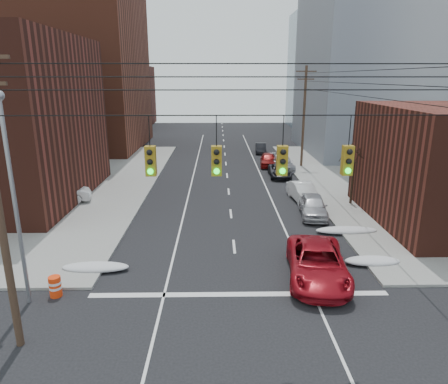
{
  "coord_description": "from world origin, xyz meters",
  "views": [
    {
      "loc": [
        -0.96,
        -10.11,
        9.79
      ],
      "look_at": [
        -0.58,
        13.45,
        3.0
      ],
      "focal_mm": 32.0,
      "sensor_mm": 36.0,
      "label": 1
    }
  ],
  "objects_px": {
    "lot_car_a": "(59,193)",
    "lot_car_b": "(71,175)",
    "parked_car_b": "(303,192)",
    "parked_car_f": "(261,148)",
    "parked_car_a": "(313,206)",
    "parked_car_c": "(280,171)",
    "parked_car_e": "(268,160)",
    "construction_barrel": "(55,286)",
    "lot_car_d": "(56,173)",
    "parked_car_d": "(283,163)",
    "lot_car_c": "(21,198)",
    "red_pickup": "(317,263)"
  },
  "relations": [
    {
      "from": "lot_car_a",
      "to": "lot_car_b",
      "type": "xyz_separation_m",
      "value": [
        -1.34,
        6.6,
        -0.07
      ]
    },
    {
      "from": "parked_car_b",
      "to": "parked_car_f",
      "type": "height_order",
      "value": "parked_car_b"
    },
    {
      "from": "parked_car_a",
      "to": "lot_car_b",
      "type": "distance_m",
      "value": 23.07
    },
    {
      "from": "parked_car_c",
      "to": "parked_car_e",
      "type": "bearing_deg",
      "value": 97.67
    },
    {
      "from": "parked_car_b",
      "to": "construction_barrel",
      "type": "bearing_deg",
      "value": -141.66
    },
    {
      "from": "parked_car_a",
      "to": "parked_car_c",
      "type": "bearing_deg",
      "value": 99.61
    },
    {
      "from": "parked_car_b",
      "to": "lot_car_a",
      "type": "height_order",
      "value": "lot_car_a"
    },
    {
      "from": "parked_car_f",
      "to": "lot_car_d",
      "type": "height_order",
      "value": "lot_car_d"
    },
    {
      "from": "parked_car_a",
      "to": "parked_car_b",
      "type": "distance_m",
      "value": 3.73
    },
    {
      "from": "parked_car_b",
      "to": "lot_car_a",
      "type": "xyz_separation_m",
      "value": [
        -19.63,
        -0.63,
        0.19
      ]
    },
    {
      "from": "parked_car_d",
      "to": "lot_car_b",
      "type": "height_order",
      "value": "lot_car_b"
    },
    {
      "from": "parked_car_f",
      "to": "lot_car_a",
      "type": "relative_size",
      "value": 0.81
    },
    {
      "from": "parked_car_b",
      "to": "lot_car_d",
      "type": "distance_m",
      "value": 23.75
    },
    {
      "from": "parked_car_a",
      "to": "lot_car_a",
      "type": "xyz_separation_m",
      "value": [
        -19.59,
        3.1,
        0.16
      ]
    },
    {
      "from": "parked_car_d",
      "to": "parked_car_f",
      "type": "xyz_separation_m",
      "value": [
        -1.37,
        10.04,
        -0.11
      ]
    },
    {
      "from": "parked_car_f",
      "to": "lot_car_b",
      "type": "bearing_deg",
      "value": -138.14
    },
    {
      "from": "construction_barrel",
      "to": "parked_car_e",
      "type": "bearing_deg",
      "value": 64.56
    },
    {
      "from": "lot_car_b",
      "to": "construction_barrel",
      "type": "bearing_deg",
      "value": -173.29
    },
    {
      "from": "parked_car_c",
      "to": "parked_car_d",
      "type": "distance_m",
      "value": 3.54
    },
    {
      "from": "parked_car_e",
      "to": "lot_car_c",
      "type": "bearing_deg",
      "value": -139.59
    },
    {
      "from": "parked_car_b",
      "to": "parked_car_f",
      "type": "relative_size",
      "value": 1.16
    },
    {
      "from": "parked_car_d",
      "to": "lot_car_b",
      "type": "bearing_deg",
      "value": -166.75
    },
    {
      "from": "parked_car_b",
      "to": "parked_car_f",
      "type": "xyz_separation_m",
      "value": [
        -1.23,
        21.67,
        -0.1
      ]
    },
    {
      "from": "lot_car_c",
      "to": "parked_car_c",
      "type": "bearing_deg",
      "value": -53.81
    },
    {
      "from": "parked_car_c",
      "to": "lot_car_b",
      "type": "xyz_separation_m",
      "value": [
        -20.29,
        -2.23,
        0.24
      ]
    },
    {
      "from": "lot_car_c",
      "to": "lot_car_a",
      "type": "bearing_deg",
      "value": -61.5
    },
    {
      "from": "parked_car_b",
      "to": "lot_car_b",
      "type": "height_order",
      "value": "lot_car_b"
    },
    {
      "from": "parked_car_b",
      "to": "construction_barrel",
      "type": "height_order",
      "value": "parked_car_b"
    },
    {
      "from": "parked_car_c",
      "to": "construction_barrel",
      "type": "relative_size",
      "value": 4.57
    },
    {
      "from": "parked_car_a",
      "to": "parked_car_e",
      "type": "height_order",
      "value": "parked_car_a"
    },
    {
      "from": "parked_car_b",
      "to": "parked_car_d",
      "type": "height_order",
      "value": "parked_car_d"
    },
    {
      "from": "lot_car_b",
      "to": "parked_car_a",
      "type": "bearing_deg",
      "value": -125.51
    },
    {
      "from": "red_pickup",
      "to": "parked_car_c",
      "type": "bearing_deg",
      "value": 93.61
    },
    {
      "from": "red_pickup",
      "to": "parked_car_e",
      "type": "distance_m",
      "value": 26.48
    },
    {
      "from": "lot_car_a",
      "to": "construction_barrel",
      "type": "distance_m",
      "value": 14.91
    },
    {
      "from": "red_pickup",
      "to": "construction_barrel",
      "type": "bearing_deg",
      "value": -165.95
    },
    {
      "from": "lot_car_c",
      "to": "construction_barrel",
      "type": "distance_m",
      "value": 15.33
    },
    {
      "from": "lot_car_b",
      "to": "construction_barrel",
      "type": "height_order",
      "value": "lot_car_b"
    },
    {
      "from": "red_pickup",
      "to": "parked_car_a",
      "type": "xyz_separation_m",
      "value": [
        1.98,
        9.41,
        -0.07
      ]
    },
    {
      "from": "parked_car_e",
      "to": "construction_barrel",
      "type": "height_order",
      "value": "parked_car_e"
    },
    {
      "from": "parked_car_a",
      "to": "construction_barrel",
      "type": "bearing_deg",
      "value": -136.48
    },
    {
      "from": "lot_car_b",
      "to": "lot_car_d",
      "type": "distance_m",
      "value": 1.99
    },
    {
      "from": "parked_car_a",
      "to": "lot_car_d",
      "type": "bearing_deg",
      "value": 161.54
    },
    {
      "from": "parked_car_b",
      "to": "parked_car_e",
      "type": "distance_m",
      "value": 13.38
    },
    {
      "from": "parked_car_d",
      "to": "parked_car_e",
      "type": "distance_m",
      "value": 2.18
    },
    {
      "from": "parked_car_e",
      "to": "parked_car_c",
      "type": "bearing_deg",
      "value": -78.52
    },
    {
      "from": "parked_car_f",
      "to": "red_pickup",
      "type": "bearing_deg",
      "value": -87.95
    },
    {
      "from": "lot_car_c",
      "to": "lot_car_d",
      "type": "height_order",
      "value": "lot_car_c"
    },
    {
      "from": "red_pickup",
      "to": "lot_car_c",
      "type": "distance_m",
      "value": 23.38
    },
    {
      "from": "lot_car_b",
      "to": "construction_barrel",
      "type": "xyz_separation_m",
      "value": [
        6.44,
        -20.6,
        -0.36
      ]
    }
  ]
}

